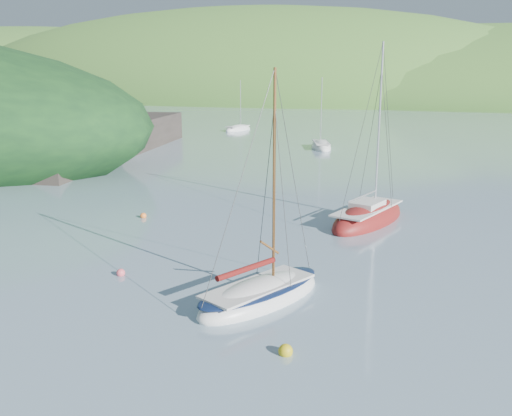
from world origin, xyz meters
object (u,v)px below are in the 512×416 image
(sloop_red, at_px, (368,219))
(distant_sloop_a, at_px, (321,147))
(daysailer_white, at_px, (260,295))
(distant_sloop_c, at_px, (238,130))

(sloop_red, xyz_separation_m, distant_sloop_a, (-10.83, 32.01, -0.06))
(daysailer_white, distance_m, sloop_red, 14.25)
(daysailer_white, xyz_separation_m, distant_sloop_c, (-25.51, 61.34, -0.07))
(distant_sloop_c, bearing_deg, daysailer_white, -53.47)
(daysailer_white, relative_size, sloop_red, 0.85)
(sloop_red, bearing_deg, daysailer_white, -83.03)
(daysailer_white, height_order, sloop_red, sloop_red)
(daysailer_white, relative_size, distant_sloop_c, 1.22)
(daysailer_white, bearing_deg, distant_sloop_a, 125.27)
(sloop_red, distance_m, distant_sloop_a, 33.79)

